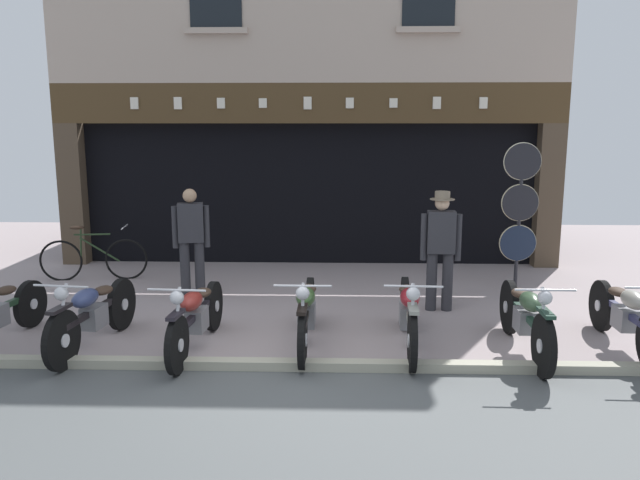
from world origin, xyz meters
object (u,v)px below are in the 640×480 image
(motorcycle_far_right, at_px, (626,315))
(shopkeeper_center, at_px, (441,245))
(motorcycle_center, at_px, (307,311))
(tyre_sign_pole, at_px, (520,204))
(motorcycle_left, at_px, (93,313))
(motorcycle_center_left, at_px, (196,316))
(motorcycle_center_right, at_px, (408,312))
(salesman_left, at_px, (191,237))
(advert_board_near, at_px, (183,171))
(leaning_bicycle, at_px, (93,258))
(motorcycle_right, at_px, (526,317))

(motorcycle_far_right, height_order, shopkeeper_center, shopkeeper_center)
(motorcycle_center, relative_size, tyre_sign_pole, 0.90)
(shopkeeper_center, bearing_deg, motorcycle_left, 23.87)
(motorcycle_far_right, bearing_deg, motorcycle_center_left, 3.11)
(motorcycle_center, relative_size, motorcycle_far_right, 1.03)
(motorcycle_far_right, bearing_deg, motorcycle_center_right, 1.60)
(motorcycle_left, bearing_deg, tyre_sign_pole, -145.81)
(motorcycle_far_right, xyz_separation_m, salesman_left, (-5.57, 2.25, 0.48))
(salesman_left, relative_size, shopkeeper_center, 0.97)
(motorcycle_left, distance_m, advert_board_near, 4.93)
(shopkeeper_center, relative_size, advert_board_near, 1.71)
(motorcycle_left, height_order, tyre_sign_pole, tyre_sign_pole)
(motorcycle_center, bearing_deg, motorcycle_far_right, -179.67)
(advert_board_near, bearing_deg, shopkeeper_center, -35.43)
(motorcycle_left, relative_size, motorcycle_center_right, 0.96)
(leaning_bicycle, bearing_deg, advert_board_near, 133.46)
(motorcycle_left, relative_size, motorcycle_center_left, 0.98)
(motorcycle_far_right, bearing_deg, tyre_sign_pole, -78.89)
(motorcycle_center, xyz_separation_m, motorcycle_right, (2.50, -0.17, 0.01))
(shopkeeper_center, xyz_separation_m, tyre_sign_pole, (1.42, 1.25, 0.42))
(salesman_left, bearing_deg, motorcycle_far_right, 146.73)
(motorcycle_center_left, xyz_separation_m, leaning_bicycle, (-2.49, 3.28, -0.05))
(motorcycle_center, xyz_separation_m, leaning_bicycle, (-3.75, 3.09, -0.05))
(motorcycle_center_right, height_order, tyre_sign_pole, tyre_sign_pole)
(motorcycle_left, height_order, motorcycle_far_right, motorcycle_far_right)
(motorcycle_center, distance_m, salesman_left, 2.95)
(salesman_left, xyz_separation_m, tyre_sign_pole, (5.08, 0.53, 0.45))
(motorcycle_right, relative_size, leaning_bicycle, 1.18)
(motorcycle_center, bearing_deg, advert_board_near, -60.28)
(advert_board_near, bearing_deg, salesman_left, -73.94)
(tyre_sign_pole, bearing_deg, motorcycle_left, -152.84)
(motorcycle_left, height_order, motorcycle_center_left, motorcycle_left)
(motorcycle_center_left, height_order, shopkeeper_center, shopkeeper_center)
(motorcycle_far_right, distance_m, advert_board_near, 7.87)
(motorcycle_center, distance_m, motorcycle_right, 2.51)
(motorcycle_left, xyz_separation_m, motorcycle_right, (4.98, -0.01, 0.00))
(salesman_left, bearing_deg, motorcycle_right, 139.96)
(motorcycle_left, height_order, advert_board_near, advert_board_near)
(motorcycle_center, relative_size, leaning_bicycle, 1.18)
(motorcycle_center_left, xyz_separation_m, motorcycle_center, (1.26, 0.19, 0.00))
(shopkeeper_center, bearing_deg, advert_board_near, -32.85)
(motorcycle_center_right, height_order, motorcycle_far_right, motorcycle_center_right)
(motorcycle_center_left, relative_size, motorcycle_far_right, 1.02)
(motorcycle_center_left, bearing_deg, motorcycle_right, -175.81)
(motorcycle_left, bearing_deg, motorcycle_right, -173.07)
(motorcycle_left, bearing_deg, motorcycle_center_right, -171.04)
(advert_board_near, bearing_deg, motorcycle_center_right, -51.05)
(tyre_sign_pole, height_order, advert_board_near, tyre_sign_pole)
(motorcycle_center, height_order, tyre_sign_pole, tyre_sign_pole)
(motorcycle_center_right, height_order, leaning_bicycle, motorcycle_center_right)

